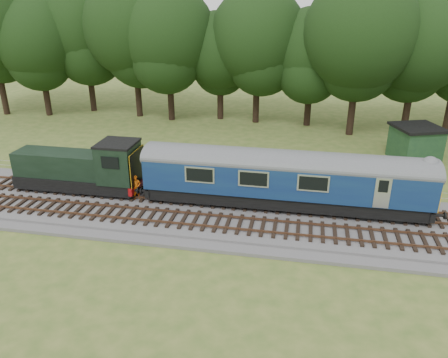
# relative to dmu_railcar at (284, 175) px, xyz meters

# --- Properties ---
(ground) EXTENTS (120.00, 120.00, 0.00)m
(ground) POSITION_rel_dmu_railcar_xyz_m (-3.78, -1.40, -2.61)
(ground) COLOR #415E22
(ground) RESTS_ON ground
(ballast) EXTENTS (70.00, 7.00, 0.35)m
(ballast) POSITION_rel_dmu_railcar_xyz_m (-3.78, -1.40, -2.43)
(ballast) COLOR #4C4C4F
(ballast) RESTS_ON ground
(track_north) EXTENTS (67.20, 2.40, 0.21)m
(track_north) POSITION_rel_dmu_railcar_xyz_m (-3.78, -0.00, -2.19)
(track_north) COLOR black
(track_north) RESTS_ON ballast
(track_south) EXTENTS (67.20, 2.40, 0.21)m
(track_south) POSITION_rel_dmu_railcar_xyz_m (-3.78, -3.00, -2.19)
(track_south) COLOR black
(track_south) RESTS_ON ballast
(fence) EXTENTS (64.00, 0.12, 1.00)m
(fence) POSITION_rel_dmu_railcar_xyz_m (-3.78, 3.10, -2.61)
(fence) COLOR #6B6054
(fence) RESTS_ON ground
(tree_line) EXTENTS (70.00, 8.00, 18.00)m
(tree_line) POSITION_rel_dmu_railcar_xyz_m (-3.78, 20.60, -2.61)
(tree_line) COLOR black
(tree_line) RESTS_ON ground
(dmu_railcar) EXTENTS (18.05, 2.86, 3.88)m
(dmu_railcar) POSITION_rel_dmu_railcar_xyz_m (0.00, 0.00, 0.00)
(dmu_railcar) COLOR black
(dmu_railcar) RESTS_ON ground
(shunter_loco) EXTENTS (8.91, 2.60, 3.38)m
(shunter_loco) POSITION_rel_dmu_railcar_xyz_m (-13.93, 0.00, -0.63)
(shunter_loco) COLOR black
(shunter_loco) RESTS_ON ground
(worker) EXTENTS (0.74, 0.68, 1.70)m
(worker) POSITION_rel_dmu_railcar_xyz_m (-9.82, -0.66, -1.41)
(worker) COLOR orange
(worker) RESTS_ON ballast
(shed) EXTENTS (4.70, 4.70, 2.99)m
(shed) POSITION_rel_dmu_railcar_xyz_m (10.41, 11.97, -1.09)
(shed) COLOR #193722
(shed) RESTS_ON ground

